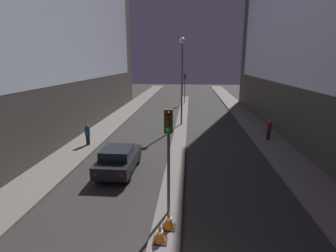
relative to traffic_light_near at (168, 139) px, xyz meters
name	(u,v)px	position (x,y,z in m)	size (l,w,h in m)	color
median_strip	(182,122)	(0.00, 16.48, -3.22)	(1.11, 39.76, 0.14)	#66605B
traffic_light_near	(168,139)	(0.00, 0.00, 0.00)	(0.32, 0.42, 4.28)	#4C4C51
traffic_light_mid	(185,81)	(0.00, 28.61, 0.00)	(0.32, 0.42, 4.28)	#4C4C51
street_lamp	(182,65)	(0.00, 15.42, 2.52)	(0.55, 0.55, 8.10)	#4C4C51
traffic_cone_near	(160,233)	(-0.15, -1.76, -2.84)	(0.49, 0.49, 0.63)	black
traffic_cone_far	(169,220)	(0.10, -0.99, -2.82)	(0.49, 0.49, 0.67)	black
car_left_lane	(119,159)	(-3.17, 4.12, -2.53)	(1.87, 4.06, 1.51)	black
pedestrian_on_left_sidewalk	(87,134)	(-6.63, 8.37, -2.31)	(0.37, 0.37, 1.57)	black
pedestrian_on_right_sidewalk	(269,129)	(6.96, 10.81, -2.32)	(0.39, 0.39, 1.56)	black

